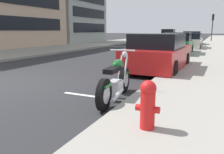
{
  "coord_description": "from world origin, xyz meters",
  "views": [
    {
      "loc": [
        -4.6,
        -5.78,
        1.58
      ],
      "look_at": [
        -0.2,
        -3.76,
        0.58
      ],
      "focal_mm": 36.09,
      "sensor_mm": 36.0,
      "label": 1
    }
  ],
  "objects_px": {
    "parked_car_second_in_row": "(192,39)",
    "traffic_signal_near_corner": "(213,22)",
    "parked_motorcycle": "(116,82)",
    "crossing_truck": "(173,35)",
    "parked_car_mid_block": "(159,53)",
    "parked_car_near_corner": "(190,41)",
    "parked_car_behind_motorcycle": "(177,44)",
    "fire_hydrant": "(148,103)"
  },
  "relations": [
    {
      "from": "fire_hydrant",
      "to": "parked_car_second_in_row",
      "type": "bearing_deg",
      "value": 4.07
    },
    {
      "from": "parked_motorcycle",
      "to": "parked_car_mid_block",
      "type": "bearing_deg",
      "value": -5.15
    },
    {
      "from": "parked_car_mid_block",
      "to": "crossing_truck",
      "type": "bearing_deg",
      "value": 10.44
    },
    {
      "from": "parked_car_mid_block",
      "to": "fire_hydrant",
      "type": "bearing_deg",
      "value": -166.78
    },
    {
      "from": "parked_car_behind_motorcycle",
      "to": "fire_hydrant",
      "type": "height_order",
      "value": "parked_car_behind_motorcycle"
    },
    {
      "from": "parked_car_mid_block",
      "to": "parked_car_near_corner",
      "type": "xyz_separation_m",
      "value": [
        11.64,
        0.03,
        -0.04
      ]
    },
    {
      "from": "parked_car_mid_block",
      "to": "parked_car_behind_motorcycle",
      "type": "distance_m",
      "value": 6.35
    },
    {
      "from": "parked_car_behind_motorcycle",
      "to": "parked_car_near_corner",
      "type": "distance_m",
      "value": 5.31
    },
    {
      "from": "parked_motorcycle",
      "to": "traffic_signal_near_corner",
      "type": "xyz_separation_m",
      "value": [
        30.81,
        -1.3,
        2.38
      ]
    },
    {
      "from": "parked_car_near_corner",
      "to": "parked_car_second_in_row",
      "type": "height_order",
      "value": "parked_car_second_in_row"
    },
    {
      "from": "parked_motorcycle",
      "to": "traffic_signal_near_corner",
      "type": "bearing_deg",
      "value": -8.12
    },
    {
      "from": "parked_car_mid_block",
      "to": "crossing_truck",
      "type": "xyz_separation_m",
      "value": [
        30.35,
        4.78,
        0.16
      ]
    },
    {
      "from": "crossing_truck",
      "to": "fire_hydrant",
      "type": "xyz_separation_m",
      "value": [
        -36.2,
        -6.0,
        -0.32
      ]
    },
    {
      "from": "crossing_truck",
      "to": "fire_hydrant",
      "type": "bearing_deg",
      "value": 100.08
    },
    {
      "from": "parked_car_near_corner",
      "to": "parked_car_second_in_row",
      "type": "relative_size",
      "value": 0.87
    },
    {
      "from": "parked_motorcycle",
      "to": "parked_car_behind_motorcycle",
      "type": "bearing_deg",
      "value": -4.01
    },
    {
      "from": "parked_car_behind_motorcycle",
      "to": "crossing_truck",
      "type": "height_order",
      "value": "crossing_truck"
    },
    {
      "from": "parked_car_behind_motorcycle",
      "to": "traffic_signal_near_corner",
      "type": "relative_size",
      "value": 1.18
    },
    {
      "from": "traffic_signal_near_corner",
      "to": "fire_hydrant",
      "type": "bearing_deg",
      "value": 179.77
    },
    {
      "from": "parked_car_behind_motorcycle",
      "to": "traffic_signal_near_corner",
      "type": "height_order",
      "value": "traffic_signal_near_corner"
    },
    {
      "from": "parked_motorcycle",
      "to": "fire_hydrant",
      "type": "bearing_deg",
      "value": -147.65
    },
    {
      "from": "parked_car_behind_motorcycle",
      "to": "parked_motorcycle",
      "type": "bearing_deg",
      "value": 179.86
    },
    {
      "from": "parked_car_near_corner",
      "to": "crossing_truck",
      "type": "height_order",
      "value": "crossing_truck"
    },
    {
      "from": "parked_car_second_in_row",
      "to": "parked_car_behind_motorcycle",
      "type": "bearing_deg",
      "value": 177.17
    },
    {
      "from": "parked_car_second_in_row",
      "to": "traffic_signal_near_corner",
      "type": "relative_size",
      "value": 1.3
    },
    {
      "from": "parked_car_near_corner",
      "to": "crossing_truck",
      "type": "xyz_separation_m",
      "value": [
        18.71,
        4.75,
        0.19
      ]
    },
    {
      "from": "parked_car_near_corner",
      "to": "traffic_signal_near_corner",
      "type": "xyz_separation_m",
      "value": [
        14.82,
        -1.37,
        2.15
      ]
    },
    {
      "from": "parked_car_mid_block",
      "to": "crossing_truck",
      "type": "distance_m",
      "value": 30.72
    },
    {
      "from": "parked_car_second_in_row",
      "to": "parked_motorcycle",
      "type": "bearing_deg",
      "value": 177.62
    },
    {
      "from": "parked_car_mid_block",
      "to": "fire_hydrant",
      "type": "height_order",
      "value": "parked_car_mid_block"
    },
    {
      "from": "parked_car_behind_motorcycle",
      "to": "traffic_signal_near_corner",
      "type": "xyz_separation_m",
      "value": [
        20.12,
        -1.62,
        2.12
      ]
    },
    {
      "from": "parked_car_second_in_row",
      "to": "traffic_signal_near_corner",
      "type": "height_order",
      "value": "traffic_signal_near_corner"
    },
    {
      "from": "parked_car_mid_block",
      "to": "crossing_truck",
      "type": "height_order",
      "value": "crossing_truck"
    },
    {
      "from": "crossing_truck",
      "to": "parked_car_mid_block",
      "type": "bearing_deg",
      "value": 99.63
    },
    {
      "from": "parked_car_mid_block",
      "to": "parked_motorcycle",
      "type": "bearing_deg",
      "value": -177.96
    },
    {
      "from": "parked_car_mid_block",
      "to": "parked_car_behind_motorcycle",
      "type": "xyz_separation_m",
      "value": [
        6.34,
        0.27,
        -0.01
      ]
    },
    {
      "from": "parked_car_mid_block",
      "to": "parked_car_near_corner",
      "type": "bearing_deg",
      "value": 1.64
    },
    {
      "from": "parked_motorcycle",
      "to": "parked_car_near_corner",
      "type": "distance_m",
      "value": 15.99
    },
    {
      "from": "parked_motorcycle",
      "to": "parked_car_mid_block",
      "type": "relative_size",
      "value": 0.5
    },
    {
      "from": "parked_motorcycle",
      "to": "parked_car_second_in_row",
      "type": "distance_m",
      "value": 21.5
    },
    {
      "from": "parked_motorcycle",
      "to": "traffic_signal_near_corner",
      "type": "relative_size",
      "value": 0.57
    },
    {
      "from": "parked_car_second_in_row",
      "to": "fire_hydrant",
      "type": "distance_m",
      "value": 23.05
    }
  ]
}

